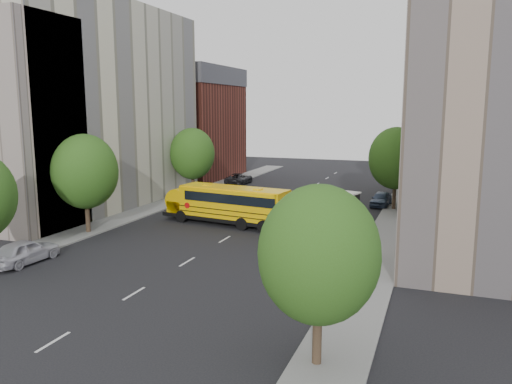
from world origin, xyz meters
The scene contains 21 objects.
ground centered at (0.00, 0.00, 0.00)m, with size 120.00×120.00×0.00m, color black.
sidewalk_left centered at (-11.50, 5.00, 0.06)m, with size 3.00×80.00×0.12m, color slate.
sidewalk_right centered at (11.50, 5.00, 0.06)m, with size 3.00×80.00×0.12m, color slate.
lane_markings centered at (0.00, 10.00, 0.01)m, with size 0.15×64.00×0.01m, color silver.
building_left_cream centered at (-18.00, 6.00, 10.00)m, with size 10.00×26.00×20.00m, color beige.
building_left_redbrick centered at (-18.00, 28.00, 6.50)m, with size 10.00×15.00×13.00m, color maroon.
building_left_near centered at (-18.00, -4.50, 8.50)m, with size 10.00×7.00×17.00m, color #BFA895.
building_right_near centered at (18.00, -4.50, 8.50)m, with size 10.00×7.00×17.00m, color gray.
building_right_far centered at (18.00, 20.00, 9.00)m, with size 10.00×22.00×18.00m, color #BFA895.
building_right_sidewall centered at (18.00, 9.00, 9.00)m, with size 10.10×0.30×18.00m, color brown.
street_tree_1 centered at (-11.00, -4.00, 4.95)m, with size 5.12×5.12×7.90m.
street_tree_2 centered at (-11.00, 14.00, 4.83)m, with size 4.99×4.99×7.71m.
street_tree_3 centered at (11.00, -18.00, 4.45)m, with size 4.61×4.61×7.11m.
street_tree_4 centered at (11.00, 14.00, 5.08)m, with size 5.25×5.25×8.10m.
street_tree_5 centered at (11.00, 26.00, 4.70)m, with size 4.86×4.86×7.51m.
school_bus centered at (-1.95, 2.67, 1.87)m, with size 12.13×4.33×3.35m.
safari_truck centered at (5.65, 7.11, 1.44)m, with size 6.71×3.98×2.72m.
parked_car_0 centered at (-9.60, -11.87, 0.80)m, with size 1.88×4.68×1.59m, color silver.
parked_car_1 centered at (-8.80, 8.50, 0.71)m, with size 1.50×4.29×1.41m, color white.
parked_car_2 centered at (-9.60, 24.22, 0.74)m, with size 2.44×5.29×1.47m, color black.
parked_car_4 centered at (9.60, 15.59, 0.73)m, with size 1.73×4.31×1.47m, color #384862.
Camera 1 is at (15.06, -35.63, 9.84)m, focal length 35.00 mm.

